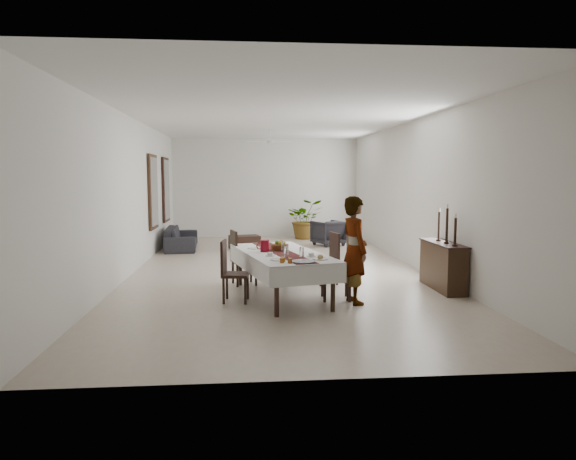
{
  "coord_description": "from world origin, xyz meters",
  "views": [
    {
      "loc": [
        -0.7,
        -10.8,
        1.99
      ],
      "look_at": [
        0.06,
        -1.91,
        1.05
      ],
      "focal_mm": 32.0,
      "sensor_mm": 36.0,
      "label": 1
    }
  ],
  "objects_px": {
    "sideboard_body": "(443,266)",
    "sofa": "(182,238)",
    "red_pitcher": "(265,246)",
    "dining_table_top": "(282,254)",
    "woman": "(355,250)"
  },
  "relations": [
    {
      "from": "sideboard_body",
      "to": "sofa",
      "type": "distance_m",
      "value": 7.6
    },
    {
      "from": "red_pitcher",
      "to": "sofa",
      "type": "height_order",
      "value": "red_pitcher"
    },
    {
      "from": "dining_table_top",
      "to": "woman",
      "type": "bearing_deg",
      "value": -37.6
    },
    {
      "from": "red_pitcher",
      "to": "sideboard_body",
      "type": "xyz_separation_m",
      "value": [
        3.15,
        0.29,
        -0.44
      ]
    },
    {
      "from": "woman",
      "to": "sofa",
      "type": "height_order",
      "value": "woman"
    },
    {
      "from": "woman",
      "to": "red_pitcher",
      "type": "bearing_deg",
      "value": 55.97
    },
    {
      "from": "dining_table_top",
      "to": "sideboard_body",
      "type": "height_order",
      "value": "sideboard_body"
    },
    {
      "from": "woman",
      "to": "sideboard_body",
      "type": "height_order",
      "value": "woman"
    },
    {
      "from": "woman",
      "to": "sofa",
      "type": "bearing_deg",
      "value": 16.91
    },
    {
      "from": "red_pitcher",
      "to": "sideboard_body",
      "type": "relative_size",
      "value": 0.15
    },
    {
      "from": "dining_table_top",
      "to": "woman",
      "type": "height_order",
      "value": "woman"
    },
    {
      "from": "red_pitcher",
      "to": "sideboard_body",
      "type": "distance_m",
      "value": 3.2
    },
    {
      "from": "dining_table_top",
      "to": "woman",
      "type": "distance_m",
      "value": 1.22
    },
    {
      "from": "dining_table_top",
      "to": "sideboard_body",
      "type": "relative_size",
      "value": 1.76
    },
    {
      "from": "woman",
      "to": "sofa",
      "type": "distance_m",
      "value": 7.28
    }
  ]
}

